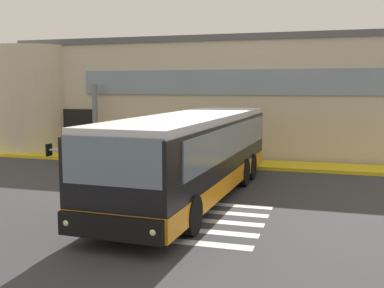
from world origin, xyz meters
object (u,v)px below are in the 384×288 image
passenger_by_doorway (120,138)px  safety_bollard_yellow (198,158)px  entry_support_column (95,119)px  passenger_near_column (106,137)px  passenger_at_curb_edge (147,138)px  bus_main_foreground (193,157)px

passenger_by_doorway → safety_bollard_yellow: size_ratio=1.86×
entry_support_column → passenger_near_column: entry_support_column is taller
passenger_at_curb_edge → safety_bollard_yellow: (2.87, -1.10, -0.66)m
entry_support_column → passenger_at_curb_edge: bearing=-12.5°
entry_support_column → safety_bollard_yellow: entry_support_column is taller
passenger_near_column → passenger_by_doorway: size_ratio=1.00×
entry_support_column → passenger_near_column: size_ratio=2.14×
bus_main_foreground → passenger_near_column: 9.43m
passenger_near_column → entry_support_column: bearing=153.3°
bus_main_foreground → passenger_at_curb_edge: bus_main_foreground is taller
passenger_by_doorway → safety_bollard_yellow: (4.31, -1.18, -0.63)m
safety_bollard_yellow → passenger_near_column: bearing=165.0°
safety_bollard_yellow → entry_support_column: bearing=163.3°
bus_main_foreground → passenger_at_curb_edge: size_ratio=6.69×
entry_support_column → bus_main_foreground: entry_support_column is taller
passenger_near_column → passenger_at_curb_edge: bearing=-7.1°
passenger_near_column → safety_bollard_yellow: size_ratio=1.86×
entry_support_column → passenger_near_column: bearing=-26.7°
passenger_by_doorway → safety_bollard_yellow: passenger_by_doorway is taller
passenger_by_doorway → passenger_at_curb_edge: 1.44m
entry_support_column → passenger_at_curb_edge: size_ratio=2.14×
passenger_by_doorway → bus_main_foreground: bearing=-49.4°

